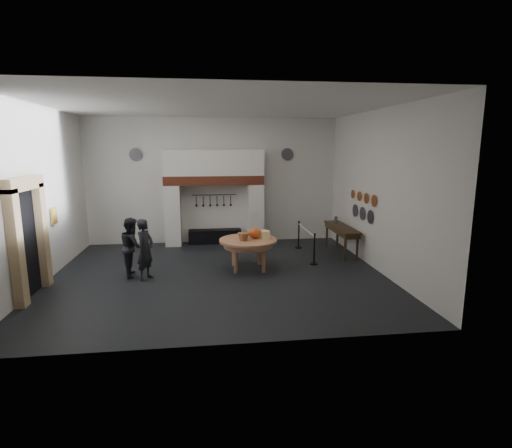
{
  "coord_description": "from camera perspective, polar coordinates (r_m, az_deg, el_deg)",
  "views": [
    {
      "loc": [
        -0.32,
        -10.58,
        3.46
      ],
      "look_at": [
        1.06,
        0.24,
        1.35
      ],
      "focal_mm": 28.0,
      "sensor_mm": 36.0,
      "label": 1
    }
  ],
  "objects": [
    {
      "name": "visitor_far",
      "position": [
        11.36,
        -17.25,
        -3.11
      ],
      "size": [
        0.79,
        0.91,
        1.6
      ],
      "primitive_type": "imported",
      "rotation": [
        0.0,
        0.0,
        1.84
      ],
      "color": "#222227",
      "rests_on": "floor"
    },
    {
      "name": "chimney_pier_left",
      "position": [
        14.48,
        -11.77,
        1.23
      ],
      "size": [
        0.55,
        0.7,
        2.15
      ],
      "primitive_type": "cube",
      "color": "silver",
      "rests_on": "floor"
    },
    {
      "name": "pewter_plate_back_right",
      "position": [
        14.86,
        4.51,
        9.91
      ],
      "size": [
        0.44,
        0.03,
        0.44
      ],
      "primitive_type": "cylinder",
      "rotation": [
        1.57,
        0.0,
        0.0
      ],
      "color": "#4C4C51",
      "rests_on": "wall_back"
    },
    {
      "name": "pewter_plate_left",
      "position": [
        12.15,
        16.0,
        0.99
      ],
      "size": [
        0.03,
        0.4,
        0.4
      ],
      "primitive_type": "cylinder",
      "rotation": [
        0.0,
        1.57,
        0.0
      ],
      "color": "#4C4C51",
      "rests_on": "wall_right"
    },
    {
      "name": "copper_pan_d",
      "position": [
        13.41,
        13.69,
        4.17
      ],
      "size": [
        0.03,
        0.28,
        0.28
      ],
      "primitive_type": "cylinder",
      "rotation": [
        0.0,
        1.57,
        0.0
      ],
      "color": "#C6662D",
      "rests_on": "wall_right"
    },
    {
      "name": "wall_front",
      "position": [
        6.7,
        -4.42,
        0.52
      ],
      "size": [
        9.0,
        0.02,
        4.5
      ],
      "primitive_type": "cube",
      "color": "silver",
      "rests_on": "floor"
    },
    {
      "name": "visitor_near",
      "position": [
        10.91,
        -15.54,
        -3.51
      ],
      "size": [
        0.59,
        0.7,
        1.62
      ],
      "primitive_type": "imported",
      "rotation": [
        0.0,
        0.0,
        1.16
      ],
      "color": "black",
      "rests_on": "floor"
    },
    {
      "name": "barrier_post_far",
      "position": [
        13.92,
        6.13,
        -1.61
      ],
      "size": [
        0.05,
        0.05,
        0.9
      ],
      "primitive_type": "cylinder",
      "color": "black",
      "rests_on": "floor"
    },
    {
      "name": "iron_range",
      "position": [
        14.66,
        -5.87,
        -1.76
      ],
      "size": [
        1.9,
        0.45,
        0.5
      ],
      "primitive_type": "cube",
      "color": "black",
      "rests_on": "floor"
    },
    {
      "name": "work_table",
      "position": [
        11.39,
        -1.13,
        -2.35
      ],
      "size": [
        1.75,
        1.75,
        0.07
      ],
      "primitive_type": "cylinder",
      "rotation": [
        0.0,
        0.0,
        -0.06
      ],
      "color": "tan",
      "rests_on": "floor"
    },
    {
      "name": "door_jamb_near",
      "position": [
        10.0,
        -31.07,
        -3.13
      ],
      "size": [
        0.22,
        0.3,
        2.6
      ],
      "primitive_type": "cube",
      "color": "tan",
      "rests_on": "floor"
    },
    {
      "name": "side_table",
      "position": [
        13.39,
        12.14,
        -0.46
      ],
      "size": [
        0.55,
        2.2,
        0.06
      ],
      "primitive_type": "cube",
      "color": "#392914",
      "rests_on": "floor"
    },
    {
      "name": "wall_left",
      "position": [
        11.44,
        -28.73,
        3.53
      ],
      "size": [
        0.02,
        8.0,
        4.5
      ],
      "primitive_type": "cube",
      "color": "silver",
      "rests_on": "floor"
    },
    {
      "name": "pewter_plate_mid",
      "position": [
        12.69,
        14.95,
        1.46
      ],
      "size": [
        0.03,
        0.4,
        0.4
      ],
      "primitive_type": "cylinder",
      "rotation": [
        0.0,
        1.57,
        0.0
      ],
      "color": "#4C4C51",
      "rests_on": "wall_right"
    },
    {
      "name": "pewter_plate_back_left",
      "position": [
        14.74,
        -16.82,
        9.47
      ],
      "size": [
        0.44,
        0.03,
        0.44
      ],
      "primitive_type": "cylinder",
      "rotation": [
        1.57,
        0.0,
        0.0
      ],
      "color": "#4C4C51",
      "rests_on": "wall_back"
    },
    {
      "name": "cheese_block_small",
      "position": [
        11.66,
        1.08,
        -1.36
      ],
      "size": [
        0.18,
        0.18,
        0.2
      ],
      "primitive_type": "cube",
      "color": "#D4B97E",
      "rests_on": "work_table"
    },
    {
      "name": "barrier_rope",
      "position": [
        12.88,
        7.19,
        -0.83
      ],
      "size": [
        0.04,
        2.0,
        0.04
      ],
      "primitive_type": "cylinder",
      "rotation": [
        1.57,
        0.0,
        0.0
      ],
      "color": "beige",
      "rests_on": "barrier_post_near"
    },
    {
      "name": "floor",
      "position": [
        11.14,
        -5.32,
        -7.2
      ],
      "size": [
        9.0,
        8.0,
        0.02
      ],
      "primitive_type": "cube",
      "color": "black",
      "rests_on": "ground"
    },
    {
      "name": "copper_pan_a",
      "position": [
        11.89,
        16.51,
        3.2
      ],
      "size": [
        0.03,
        0.34,
        0.34
      ],
      "primitive_type": "cylinder",
      "rotation": [
        0.0,
        1.57,
        0.0
      ],
      "color": "#C6662D",
      "rests_on": "wall_right"
    },
    {
      "name": "hearth_brick_band",
      "position": [
        14.28,
        -6.02,
        6.26
      ],
      "size": [
        3.5,
        0.72,
        0.32
      ],
      "primitive_type": "cube",
      "color": "#9E442B",
      "rests_on": "chimney_pier_left"
    },
    {
      "name": "wall_right",
      "position": [
        11.69,
        17.16,
        4.52
      ],
      "size": [
        0.02,
        8.0,
        4.5
      ],
      "primitive_type": "cube",
      "color": "silver",
      "rests_on": "floor"
    },
    {
      "name": "door_jamb_far",
      "position": [
        11.26,
        -28.26,
        -1.43
      ],
      "size": [
        0.22,
        0.3,
        2.6
      ],
      "primitive_type": "cube",
      "color": "tan",
      "rests_on": "floor"
    },
    {
      "name": "bread_loaf",
      "position": [
        11.7,
        -1.8,
        -1.5
      ],
      "size": [
        0.31,
        0.18,
        0.13
      ],
      "primitive_type": "ellipsoid",
      "color": "olive",
      "rests_on": "work_table"
    },
    {
      "name": "pewter_jug",
      "position": [
        13.92,
        11.35,
        0.59
      ],
      "size": [
        0.12,
        0.12,
        0.22
      ],
      "primitive_type": "cylinder",
      "color": "#545459",
      "rests_on": "side_table"
    },
    {
      "name": "cheese_block_big",
      "position": [
        11.37,
        1.4,
        -1.58
      ],
      "size": [
        0.22,
        0.22,
        0.24
      ],
      "primitive_type": "cube",
      "color": "#FFE698",
      "rests_on": "work_table"
    },
    {
      "name": "wall_plaque",
      "position": [
        12.25,
        -26.9,
        1.02
      ],
      "size": [
        0.05,
        0.34,
        0.44
      ],
      "primitive_type": "cube",
      "color": "gold",
      "rests_on": "wall_left"
    },
    {
      "name": "pumpkin",
      "position": [
        11.47,
        -0.19,
        -1.29
      ],
      "size": [
        0.36,
        0.36,
        0.31
      ],
      "primitive_type": "ellipsoid",
      "color": "#C7541C",
      "rests_on": "work_table"
    },
    {
      "name": "wicker_basket",
      "position": [
        11.2,
        -1.81,
        -1.83
      ],
      "size": [
        0.34,
        0.34,
        0.22
      ],
      "primitive_type": "cone",
      "rotation": [
        3.14,
        0.0,
        -0.06
      ],
      "color": "brown",
      "rests_on": "work_table"
    },
    {
      "name": "pewter_plate_right",
      "position": [
        13.24,
        13.97,
        1.89
      ],
      "size": [
        0.03,
        0.4,
        0.4
      ],
      "primitive_type": "cylinder",
      "rotation": [
        0.0,
        1.57,
        0.0
      ],
      "color": "#4C4C51",
      "rests_on": "wall_right"
    },
    {
      "name": "utensil_rail",
      "position": [
        14.61,
        -6.0,
        4.16
      ],
      "size": [
        1.6,
        0.02,
        0.02
      ],
      "primitive_type": "cylinder",
      "rotation": [
        0.0,
        1.57,
        0.0
      ],
      "color": "black",
      "rests_on": "wall_back"
    },
    {
      "name": "barrier_post_near",
      "position": [
        12.03,
        8.33,
        -3.66
      ],
      "size": [
        0.05,
        0.05,
        0.9
      ],
      "primitive_type": "cylinder",
      "color": "black",
      "rests_on": "floor"
    },
    {
      "name": "chimney_pier_right",
      "position": [
        14.54,
        -0.1,
        1.5
      ],
      "size": [
        0.55,
        0.7,
        2.15
      ],
      "primitive_type": "cube",
      "color": "silver",
      "rests_on": "floor"
    },
    {
      "name": "copper_pan_b",
      "position": [
        12.39,
        15.49,
        3.55
      ],
      "size": [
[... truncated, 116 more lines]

